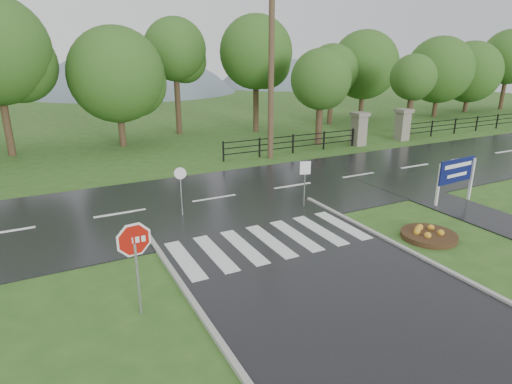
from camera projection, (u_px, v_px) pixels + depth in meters
ground at (373, 322)px, 10.16m from camera, size 120.00×120.00×0.00m
main_road at (214, 199)px, 18.60m from camera, size 90.00×8.00×0.04m
walkway at (466, 211)px, 17.24m from camera, size 2.20×11.00×0.04m
crosswalk at (270, 241)px, 14.36m from camera, size 6.50×2.80×0.02m
pillar_west at (359, 128)px, 28.96m from camera, size 1.00×1.00×2.24m
pillar_east at (403, 124)px, 30.70m from camera, size 1.00×1.00×2.24m
fence_west at (293, 142)px, 26.81m from camera, size 9.58×0.08×1.20m
fence_east at (497, 120)px, 35.52m from camera, size 20.58×0.08×1.20m
hills at (113, 188)px, 71.41m from camera, size 102.00×48.00×48.00m
treeline at (154, 141)px, 30.86m from camera, size 83.20×5.20×10.00m
stop_sign at (135, 248)px, 9.91m from camera, size 1.12×0.16×2.54m
estate_billboard at (457, 173)px, 17.74m from camera, size 2.20×0.21×1.93m
flower_bed at (429, 234)px, 14.67m from camera, size 1.87×1.87×0.37m
reg_sign_small at (305, 175)px, 17.14m from camera, size 0.42×0.16×1.96m
reg_sign_round at (181, 185)px, 16.25m from camera, size 0.44×0.17×1.98m
utility_pole_east at (271, 70)px, 24.19m from camera, size 1.74×0.62×10.05m
entrance_tree_left at (321, 80)px, 28.25m from camera, size 4.00×4.00×6.38m
entrance_tree_right at (413, 78)px, 31.94m from camera, size 3.39×3.39×6.00m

